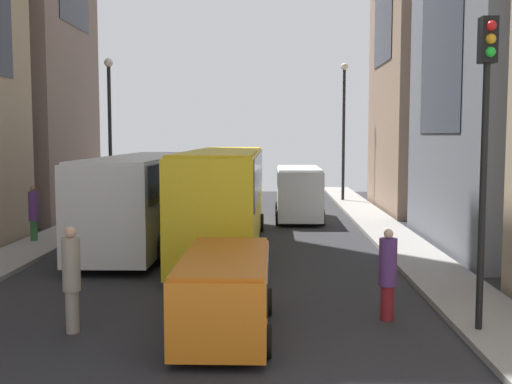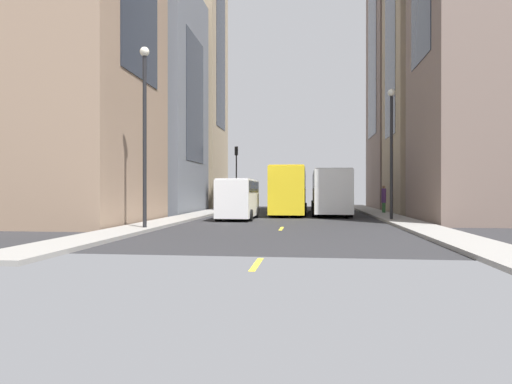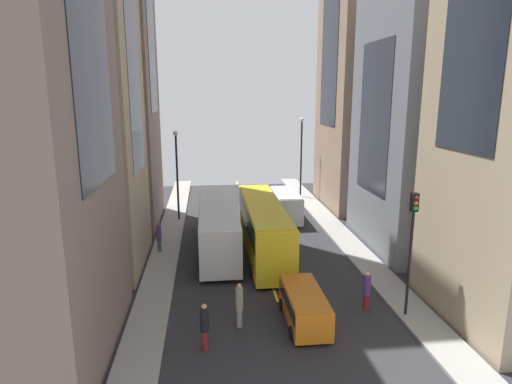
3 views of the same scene
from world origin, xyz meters
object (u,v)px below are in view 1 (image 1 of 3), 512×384
(streetcar_yellow, at_px, (225,190))
(pedestrian_walking_far, at_px, (33,212))
(pedestrian_crossing_near, at_px, (72,277))
(pedestrian_waiting_curb, at_px, (388,273))
(traffic_light_near_corner, at_px, (486,116))
(car_orange_0, at_px, (225,287))
(city_bus_white, at_px, (143,192))
(delivery_van_white, at_px, (299,189))

(streetcar_yellow, xyz_separation_m, pedestrian_walking_far, (-7.29, 0.50, -0.87))
(pedestrian_crossing_near, bearing_deg, pedestrian_waiting_curb, -150.60)
(traffic_light_near_corner, bearing_deg, car_orange_0, 179.74)
(city_bus_white, height_order, streetcar_yellow, streetcar_yellow)
(car_orange_0, distance_m, pedestrian_crossing_near, 3.20)
(streetcar_yellow, bearing_deg, car_orange_0, -85.66)
(car_orange_0, bearing_deg, traffic_light_near_corner, -0.26)
(delivery_van_white, relative_size, traffic_light_near_corner, 0.87)
(city_bus_white, height_order, delivery_van_white, city_bus_white)
(car_orange_0, xyz_separation_m, pedestrian_walking_far, (-8.05, 10.51, 0.27))
(pedestrian_walking_far, relative_size, traffic_light_near_corner, 0.33)
(car_orange_0, distance_m, pedestrian_waiting_curb, 3.70)
(streetcar_yellow, bearing_deg, pedestrian_waiting_curb, -64.33)
(city_bus_white, xyz_separation_m, pedestrian_crossing_near, (0.71, -10.68, -0.82))
(delivery_van_white, distance_m, traffic_light_near_corner, 18.17)
(delivery_van_white, height_order, pedestrian_crossing_near, delivery_van_white)
(delivery_van_white, relative_size, pedestrian_crossing_near, 2.43)
(city_bus_white, xyz_separation_m, pedestrian_walking_far, (-4.14, -0.15, -0.75))
(car_orange_0, bearing_deg, city_bus_white, 110.12)
(delivery_van_white, distance_m, car_orange_0, 17.80)
(city_bus_white, xyz_separation_m, pedestrian_waiting_curb, (7.44, -9.59, -0.93))
(delivery_van_white, relative_size, pedestrian_walking_far, 2.61)
(delivery_van_white, height_order, traffic_light_near_corner, traffic_light_near_corner)
(city_bus_white, distance_m, pedestrian_crossing_near, 10.74)
(streetcar_yellow, distance_m, traffic_light_near_corner, 11.92)
(pedestrian_walking_far, height_order, pedestrian_waiting_curb, pedestrian_walking_far)
(streetcar_yellow, relative_size, car_orange_0, 2.86)
(pedestrian_waiting_curb, bearing_deg, streetcar_yellow, 78.88)
(streetcar_yellow, relative_size, pedestrian_waiting_curb, 6.27)
(traffic_light_near_corner, bearing_deg, delivery_van_white, 99.57)
(city_bus_white, relative_size, streetcar_yellow, 0.91)
(pedestrian_waiting_curb, relative_size, traffic_light_near_corner, 0.33)
(pedestrian_walking_far, bearing_deg, pedestrian_crossing_near, -156.45)
(streetcar_yellow, xyz_separation_m, traffic_light_near_corner, (5.98, -10.04, 2.36))
(pedestrian_waiting_curb, bearing_deg, traffic_light_near_corner, -69.75)
(pedestrian_crossing_near, relative_size, traffic_light_near_corner, 0.36)
(city_bus_white, height_order, pedestrian_walking_far, city_bus_white)
(streetcar_yellow, xyz_separation_m, pedestrian_crossing_near, (-2.43, -10.04, -0.93))
(delivery_van_white, xyz_separation_m, pedestrian_crossing_near, (-5.43, -17.68, -0.32))
(streetcar_yellow, relative_size, pedestrian_crossing_near, 5.75)
(pedestrian_waiting_curb, bearing_deg, car_orange_0, 159.92)
(car_orange_0, bearing_deg, streetcar_yellow, 94.34)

